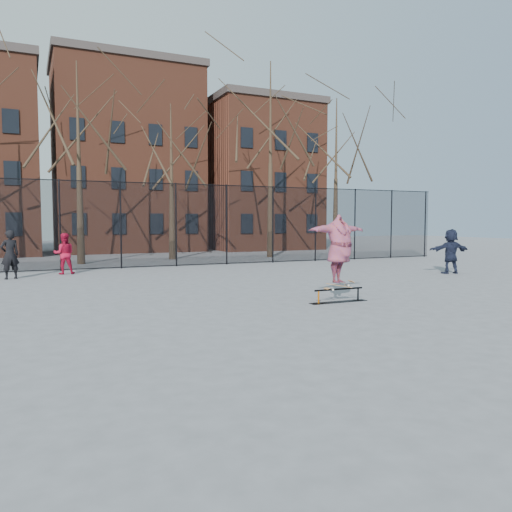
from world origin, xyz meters
name	(u,v)px	position (x,y,z in m)	size (l,w,h in m)	color
ground	(277,313)	(0.00, 0.00, 0.00)	(100.00, 100.00, 0.00)	slate
skate_rail	(339,297)	(2.25, 0.77, 0.15)	(1.70, 0.26, 0.38)	black
skateboard	(339,287)	(2.26, 0.77, 0.42)	(0.79, 0.19, 0.09)	#A47241
skater	(340,251)	(2.26, 0.77, 1.39)	(2.25, 0.61, 1.83)	#53398F
bystander_black	(10,255)	(-5.93, 10.42, 0.92)	(0.67, 0.44, 1.85)	black
bystander_red	(64,254)	(-3.96, 11.46, 0.84)	(0.82, 0.64, 1.69)	#A60E2C
bystander_navy	(451,251)	(10.65, 5.00, 0.93)	(1.72, 0.55, 1.86)	#181D31
fence	(151,224)	(-0.01, 13.00, 2.05)	(34.03, 0.07, 4.00)	black
tree_row	(128,124)	(-0.25, 17.15, 7.36)	(33.66, 7.46, 10.67)	black
rowhouses	(119,166)	(0.72, 26.00, 6.06)	(29.00, 7.00, 13.00)	brown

